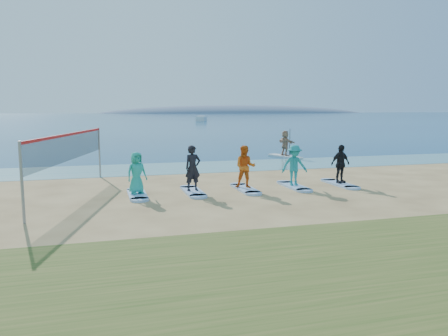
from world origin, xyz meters
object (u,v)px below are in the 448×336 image
object	(u,v)px
student_2	(245,167)
student_1	(193,168)
paddleboard	(285,156)
paddleboarder	(285,143)
surfboard_4	(340,184)
boat_offshore_b	(201,121)
surfboard_2	(245,189)
student_0	(137,173)
surfboard_3	(294,186)
surfboard_0	(137,195)
surfboard_1	(193,192)
student_4	(340,164)
student_3	(294,165)
volleyball_net	(70,147)

from	to	relation	value
student_2	student_1	bearing A→B (deg)	-157.51
paddleboard	paddleboarder	bearing A→B (deg)	0.00
surfboard_4	boat_offshore_b	bearing A→B (deg)	80.68
boat_offshore_b	surfboard_2	distance (m)	100.84
student_0	surfboard_3	distance (m)	6.85
surfboard_0	surfboard_2	xyz separation A→B (m)	(4.53, 0.00, 0.00)
surfboard_0	surfboard_1	xyz separation A→B (m)	(2.27, 0.00, 0.00)
student_0	surfboard_4	world-z (taller)	student_0
paddleboard	student_4	distance (m)	11.37
student_1	student_3	distance (m)	4.53
volleyball_net	student_0	distance (m)	2.88
student_2	student_4	world-z (taller)	student_2
student_4	student_3	bearing A→B (deg)	168.60
student_0	surfboard_2	distance (m)	4.61
student_4	surfboard_2	bearing A→B (deg)	168.60
student_0	student_4	bearing A→B (deg)	-21.54
student_1	surfboard_3	size ratio (longest dim) A/B	0.85
surfboard_2	student_4	size ratio (longest dim) A/B	1.26
paddleboard	surfboard_1	xyz separation A→B (m)	(-9.00, -11.12, -0.01)
boat_offshore_b	surfboard_2	xyz separation A→B (m)	(-20.72, -98.69, 0.04)
surfboard_0	student_0	xyz separation A→B (m)	(0.00, 0.00, 0.88)
surfboard_3	student_4	world-z (taller)	student_4
student_1	student_2	bearing A→B (deg)	-13.37
surfboard_2	surfboard_3	distance (m)	2.27
surfboard_3	student_4	distance (m)	2.44
student_2	surfboard_4	distance (m)	4.63
student_2	paddleboarder	bearing A→B (deg)	81.30
student_0	student_3	world-z (taller)	student_3
boat_offshore_b	surfboard_4	size ratio (longest dim) A/B	2.74
paddleboard	student_2	bearing A→B (deg)	-138.20
paddleboard	surfboard_3	xyz separation A→B (m)	(-4.47, -11.12, -0.01)
surfboard_2	student_2	size ratio (longest dim) A/B	1.22
student_2	student_3	world-z (taller)	student_2
paddleboarder	surfboard_4	world-z (taller)	paddleboarder
surfboard_1	surfboard_3	size ratio (longest dim) A/B	1.00
paddleboard	student_3	bearing A→B (deg)	-128.90
surfboard_1	student_3	world-z (taller)	student_3
student_3	student_4	bearing A→B (deg)	5.38
surfboard_1	surfboard_4	size ratio (longest dim) A/B	1.00
student_0	surfboard_4	size ratio (longest dim) A/B	0.75
volleyball_net	surfboard_1	world-z (taller)	volleyball_net
surfboard_2	student_2	world-z (taller)	student_2
boat_offshore_b	surfboard_1	world-z (taller)	boat_offshore_b
surfboard_0	surfboard_3	world-z (taller)	same
volleyball_net	surfboard_1	bearing A→B (deg)	-11.80
surfboard_3	surfboard_4	size ratio (longest dim) A/B	1.00
paddleboarder	surfboard_3	size ratio (longest dim) A/B	0.81
boat_offshore_b	surfboard_3	xyz separation A→B (m)	(-18.46, -98.69, 0.04)
surfboard_3	student_3	world-z (taller)	student_3
volleyball_net	student_2	size ratio (longest dim) A/B	4.88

